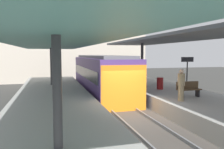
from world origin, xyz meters
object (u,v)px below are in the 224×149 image
at_px(passenger_near_bench, 181,85).
at_px(commuter_train, 101,75).
at_px(litter_bin, 160,83).
at_px(platform_bench, 188,89).
at_px(platform_sign, 187,66).

bearing_deg(passenger_near_bench, commuter_train, 108.25).
relative_size(litter_bin, passenger_near_bench, 0.49).
bearing_deg(litter_bin, passenger_near_bench, -101.68).
relative_size(commuter_train, platform_bench, 8.45).
bearing_deg(platform_sign, litter_bin, 155.96).
xyz_separation_m(commuter_train, platform_sign, (4.92, -4.45, 0.90)).
height_order(commuter_train, litter_bin, commuter_train).
distance_m(platform_bench, platform_sign, 2.88).
xyz_separation_m(platform_sign, passenger_near_bench, (-2.41, -3.15, -0.77)).
relative_size(platform_sign, litter_bin, 2.76).
bearing_deg(litter_bin, platform_bench, -85.50).
relative_size(platform_sign, passenger_near_bench, 1.35).
xyz_separation_m(commuter_train, litter_bin, (3.31, -3.73, -0.33)).
bearing_deg(platform_bench, platform_sign, 58.46).
xyz_separation_m(platform_bench, platform_sign, (1.38, 2.25, 1.16)).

